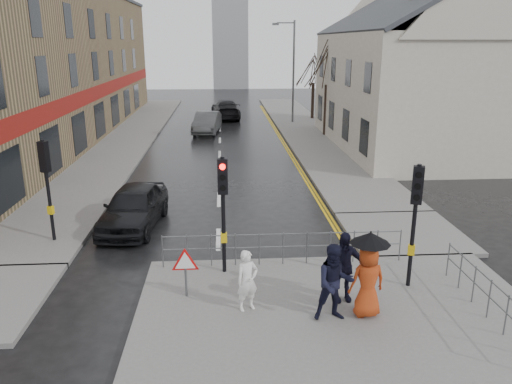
{
  "coord_description": "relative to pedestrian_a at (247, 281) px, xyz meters",
  "views": [
    {
      "loc": [
        0.24,
        -13.0,
        6.52
      ],
      "look_at": [
        1.34,
        3.57,
        1.5
      ],
      "focal_mm": 35.0,
      "sensor_mm": 36.0,
      "label": 1
    }
  ],
  "objects": [
    {
      "name": "traffic_signal_far_left",
      "position": [
        -6.26,
        4.97,
        1.54
      ],
      "size": [
        0.34,
        0.33,
        3.4
      ],
      "color": "black",
      "rests_on": "left_pavement"
    },
    {
      "name": "tree_near",
      "position": [
        6.74,
        23.97,
        4.22
      ],
      "size": [
        2.4,
        2.4,
        6.58
      ],
      "color": "black",
      "rests_on": "right_pavement"
    },
    {
      "name": "near_pavement",
      "position": [
        2.24,
        -1.53,
        -0.85
      ],
      "size": [
        10.0,
        9.0,
        0.14
      ],
      "primitive_type": "cube",
      "color": "#605E5B",
      "rests_on": "ground"
    },
    {
      "name": "pedestrian_with_umbrella",
      "position": [
        2.85,
        -0.46,
        0.37
      ],
      "size": [
        0.97,
        0.96,
        2.15
      ],
      "color": "#A73713",
      "rests_on": "near_pavement"
    },
    {
      "name": "tree_far",
      "position": [
        7.24,
        31.97,
        3.51
      ],
      "size": [
        2.4,
        2.4,
        5.64
      ],
      "color": "black",
      "rests_on": "right_pavement"
    },
    {
      "name": "car_far",
      "position": [
        -0.27,
        33.19,
        -0.11
      ],
      "size": [
        2.72,
        5.72,
        1.61
      ],
      "primitive_type": "imported",
      "rotation": [
        0.0,
        0.0,
        3.23
      ],
      "color": "black",
      "rests_on": "ground"
    },
    {
      "name": "pavement_bridge_right",
      "position": [
        5.74,
        4.97,
        -0.85
      ],
      "size": [
        4.0,
        4.2,
        0.14
      ],
      "primitive_type": "cube",
      "color": "#605E5B",
      "rests_on": "ground"
    },
    {
      "name": "traffic_signal_near_left",
      "position": [
        -0.56,
        2.16,
        1.54
      ],
      "size": [
        0.28,
        0.27,
        3.4
      ],
      "color": "black",
      "rests_on": "near_pavement"
    },
    {
      "name": "pedestrian_d",
      "position": [
        2.43,
        0.31,
        0.15
      ],
      "size": [
        1.12,
        0.52,
        1.86
      ],
      "primitive_type": "imported",
      "rotation": [
        0.0,
        0.0,
        0.07
      ],
      "color": "black",
      "rests_on": "near_pavement"
    },
    {
      "name": "car_mid",
      "position": [
        -1.71,
        25.98,
        -0.15
      ],
      "size": [
        2.18,
        4.84,
        1.54
      ],
      "primitive_type": "imported",
      "rotation": [
        0.0,
        0.0,
        -0.12
      ],
      "color": "#4D5052",
      "rests_on": "ground"
    },
    {
      "name": "left_pavement",
      "position": [
        -7.26,
        24.97,
        -0.85
      ],
      "size": [
        4.0,
        44.0,
        0.14
      ],
      "primitive_type": "cube",
      "color": "#605E5B",
      "rests_on": "ground"
    },
    {
      "name": "guard_railing_front",
      "position": [
        1.19,
        2.57,
        -0.06
      ],
      "size": [
        7.14,
        0.04,
        1.0
      ],
      "color": "#595B5E",
      "rests_on": "near_pavement"
    },
    {
      "name": "church_tower",
      "position": [
        0.74,
        63.97,
        8.08
      ],
      "size": [
        5.0,
        5.0,
        18.0
      ],
      "primitive_type": "cube",
      "color": "gray",
      "rests_on": "ground"
    },
    {
      "name": "warning_sign",
      "position": [
        -1.56,
        0.76,
        0.13
      ],
      "size": [
        0.8,
        0.07,
        1.35
      ],
      "color": "#595B5E",
      "rests_on": "near_pavement"
    },
    {
      "name": "ground",
      "position": [
        -0.76,
        1.97,
        -0.92
      ],
      "size": [
        120.0,
        120.0,
        0.0
      ],
      "primitive_type": "plane",
      "color": "black",
      "rests_on": "ground"
    },
    {
      "name": "pedestrian_b",
      "position": [
        2.03,
        -0.59,
        0.18
      ],
      "size": [
        0.94,
        0.74,
        1.9
      ],
      "primitive_type": "imported",
      "rotation": [
        0.0,
        0.0,
        0.02
      ],
      "color": "black",
      "rests_on": "near_pavement"
    },
    {
      "name": "traffic_signal_near_right",
      "position": [
        4.44,
        0.96,
        1.54
      ],
      "size": [
        0.34,
        0.33,
        3.4
      ],
      "color": "black",
      "rests_on": "near_pavement"
    },
    {
      "name": "building_right_cream",
      "position": [
        11.24,
        19.97,
        3.86
      ],
      "size": [
        9.0,
        16.4,
        10.1
      ],
      "color": "beige",
      "rests_on": "ground"
    },
    {
      "name": "car_parked",
      "position": [
        -3.81,
        6.37,
        -0.14
      ],
      "size": [
        2.32,
        4.72,
        1.55
      ],
      "primitive_type": "imported",
      "rotation": [
        0.0,
        0.0,
        -0.11
      ],
      "color": "black",
      "rests_on": "ground"
    },
    {
      "name": "building_left_terrace",
      "position": [
        -12.76,
        23.97,
        4.08
      ],
      "size": [
        8.0,
        42.0,
        10.0
      ],
      "primitive_type": "cube",
      "color": "olive",
      "rests_on": "ground"
    },
    {
      "name": "street_lamp",
      "position": [
        5.06,
        29.97,
        3.79
      ],
      "size": [
        1.83,
        0.25,
        8.0
      ],
      "color": "#595B5E",
      "rests_on": "right_pavement"
    },
    {
      "name": "right_pavement",
      "position": [
        5.74,
        26.97,
        -0.85
      ],
      "size": [
        4.0,
        40.0,
        0.14
      ],
      "primitive_type": "cube",
      "color": "#605E5B",
      "rests_on": "ground"
    },
    {
      "name": "pedestrian_a",
      "position": [
        0.0,
        0.0,
        0.0
      ],
      "size": [
        0.67,
        0.57,
        1.55
      ],
      "primitive_type": "imported",
      "rotation": [
        0.0,
        0.0,
        0.42
      ],
      "color": "white",
      "rests_on": "near_pavement"
    },
    {
      "name": "guard_railing_side",
      "position": [
        5.74,
        -0.78,
        -0.07
      ],
      "size": [
        0.04,
        4.54,
        1.0
      ],
      "color": "#595B5E",
      "rests_on": "near_pavement"
    }
  ]
}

